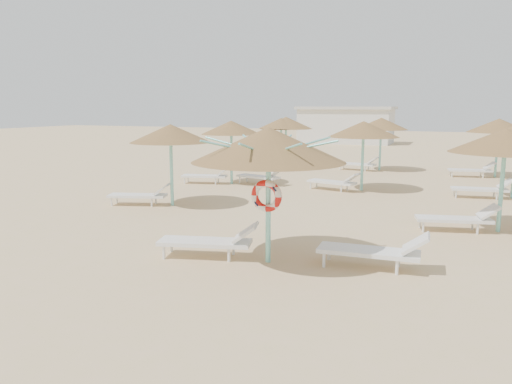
% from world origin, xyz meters
% --- Properties ---
extents(ground, '(120.00, 120.00, 0.00)m').
position_xyz_m(ground, '(0.00, 0.00, 0.00)').
color(ground, tan).
rests_on(ground, ground).
extents(main_palapa, '(3.17, 3.17, 2.84)m').
position_xyz_m(main_palapa, '(0.19, -0.25, 2.47)').
color(main_palapa, '#7FDDD1').
rests_on(main_palapa, ground).
extents(lounger_main_a, '(2.25, 1.17, 0.78)m').
position_xyz_m(lounger_main_a, '(-1.06, -0.43, 0.37)').
color(lounger_main_a, white).
rests_on(lounger_main_a, ground).
extents(lounger_main_b, '(2.22, 0.78, 0.79)m').
position_xyz_m(lounger_main_b, '(2.36, 0.18, 0.38)').
color(lounger_main_b, white).
rests_on(lounger_main_b, ground).
extents(palapa_field, '(21.21, 14.71, 2.72)m').
position_xyz_m(palapa_field, '(2.37, 10.63, 2.31)').
color(palapa_field, '#7FDDD1').
rests_on(palapa_field, ground).
extents(service_hut, '(8.40, 4.40, 3.25)m').
position_xyz_m(service_hut, '(-6.00, 35.00, 1.64)').
color(service_hut, silver).
rests_on(service_hut, ground).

